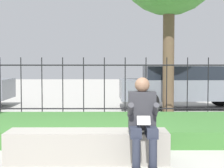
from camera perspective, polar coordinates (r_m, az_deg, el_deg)
ground_plane at (r=5.72m, az=-7.08°, el=-11.61°), size 60.00×60.00×0.00m
stone_bench at (r=5.64m, az=-3.76°, el=-9.66°), size 2.38×0.58×0.46m
person_seated_reader at (r=5.24m, az=4.70°, el=-5.26°), size 0.42×0.73×1.26m
grass_berm at (r=7.70m, az=-5.28°, el=-6.64°), size 9.84×2.73×0.30m
iron_fence at (r=9.42m, az=-4.35°, el=-0.62°), size 7.84×0.03×1.61m
car_parked_right at (r=12.27m, az=11.13°, el=-0.28°), size 4.31×1.90×1.38m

